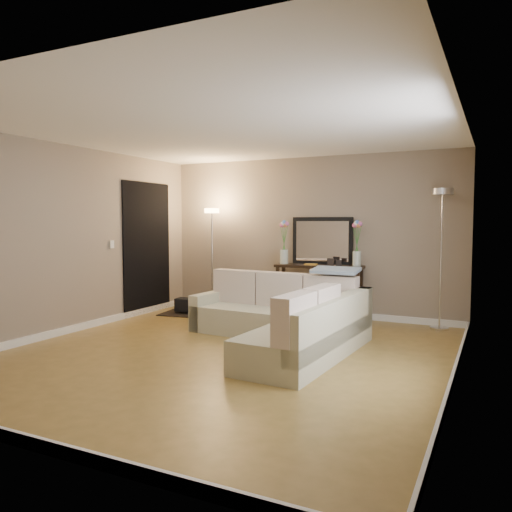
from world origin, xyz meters
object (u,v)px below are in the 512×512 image
at_px(sectional_sofa, 286,320).
at_px(console_table, 314,288).
at_px(floor_lamp_unlit, 442,230).
at_px(floor_lamp_lit, 212,239).

relative_size(sectional_sofa, console_table, 1.71).
xyz_separation_m(sectional_sofa, floor_lamp_unlit, (1.65, 1.75, 1.11)).
height_order(console_table, floor_lamp_unlit, floor_lamp_unlit).
relative_size(console_table, floor_lamp_lit, 0.80).
bearing_deg(floor_lamp_lit, console_table, 3.33).
bearing_deg(console_table, floor_lamp_unlit, 0.09).
bearing_deg(floor_lamp_lit, sectional_sofa, -38.34).
distance_m(sectional_sofa, floor_lamp_unlit, 2.65).
bearing_deg(floor_lamp_unlit, floor_lamp_lit, -178.33).
bearing_deg(sectional_sofa, floor_lamp_unlit, 46.67).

